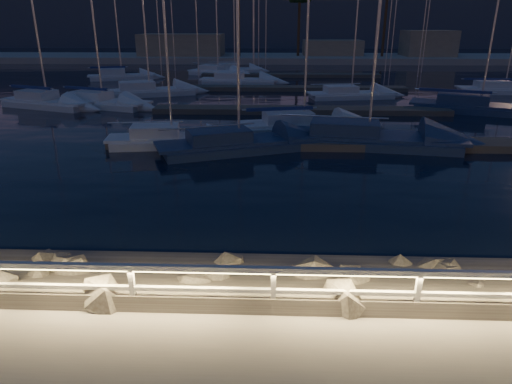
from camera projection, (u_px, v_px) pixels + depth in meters
ground at (367, 313)px, 9.69m from camera, size 400.00×400.00×0.00m
harbor_water at (297, 106)px, 39.25m from camera, size 400.00×440.00×0.60m
guard_rail at (367, 281)px, 9.42m from camera, size 44.11×0.12×1.06m
riprap at (326, 284)px, 11.17m from camera, size 39.66×3.05×1.39m
floating_docks at (297, 97)px, 40.25m from camera, size 22.00×36.00×0.40m
far_shore at (285, 56)px, 78.91m from camera, size 160.00×14.00×5.20m
palm_center at (300, 3)px, 74.88m from camera, size 3.00×3.00×9.70m
distant_hills at (206, 26)px, 133.97m from camera, size 230.00×37.50×18.00m
sailboat_a at (169, 138)px, 24.97m from camera, size 7.18×3.05×11.93m
sailboat_b at (300, 124)px, 28.45m from camera, size 8.40×4.11×13.81m
sailboat_c at (235, 143)px, 23.99m from camera, size 8.89×5.41×14.64m
sailboat_d at (363, 137)px, 25.13m from camera, size 10.49×4.65×17.16m
sailboat_e at (46, 101)px, 36.28m from camera, size 8.24×4.84×13.66m
sailboat_f at (101, 101)px, 36.44m from camera, size 8.30×4.79×13.67m
sailboat_g at (349, 94)px, 40.61m from camera, size 8.06×3.64×13.22m
sailboat_h at (476, 106)px, 34.34m from camera, size 10.28×6.25×16.86m
sailboat_i at (120, 76)px, 53.75m from camera, size 7.96×4.42×13.15m
sailboat_j at (147, 90)px, 42.08m from camera, size 8.90×5.48×14.74m
sailboat_k at (237, 80)px, 50.17m from camera, size 8.66×3.17×14.41m
sailboat_l at (502, 89)px, 43.53m from camera, size 8.73×3.07×14.51m
sailboat_m at (233, 69)px, 61.48m from camera, size 7.44×2.91×12.43m
sailboat_n at (217, 72)px, 58.25m from camera, size 8.22×5.39×13.71m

